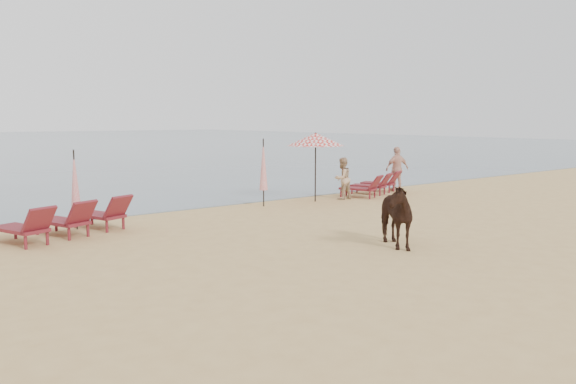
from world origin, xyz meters
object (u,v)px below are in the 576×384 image
at_px(lounger_cluster_left, 68,219).
at_px(beachgoer_right_a, 342,178).
at_px(lounger_cluster_right, 373,184).
at_px(umbrella_open_right, 316,139).
at_px(cow, 391,214).
at_px(umbrella_closed_left, 75,181).
at_px(umbrella_closed_right, 263,165).
at_px(beachgoer_right_b, 397,169).

relative_size(lounger_cluster_left, beachgoer_right_a, 2.18).
bearing_deg(lounger_cluster_right, umbrella_open_right, 158.34).
bearing_deg(lounger_cluster_right, cow, -155.94).
bearing_deg(umbrella_closed_left, umbrella_closed_right, 2.10).
xyz_separation_m(umbrella_open_right, umbrella_closed_left, (-9.06, -0.03, -0.98)).
relative_size(umbrella_open_right, umbrella_closed_right, 1.08).
xyz_separation_m(umbrella_open_right, beachgoer_right_a, (1.24, -0.20, -1.56)).
height_order(lounger_cluster_left, umbrella_open_right, umbrella_open_right).
distance_m(umbrella_closed_right, beachgoer_right_b, 7.33).
height_order(umbrella_open_right, beachgoer_right_a, umbrella_open_right).
height_order(cow, beachgoer_right_b, beachgoer_right_b).
height_order(umbrella_closed_left, beachgoer_right_b, umbrella_closed_left).
bearing_deg(cow, beachgoer_right_b, 65.59).
bearing_deg(lounger_cluster_left, beachgoer_right_a, -15.87).
xyz_separation_m(umbrella_closed_right, beachgoer_right_a, (3.53, -0.41, -0.69)).
height_order(umbrella_closed_left, beachgoer_right_a, umbrella_closed_left).
bearing_deg(umbrella_closed_right, beachgoer_right_a, -6.63).
relative_size(umbrella_open_right, beachgoer_right_b, 1.36).
bearing_deg(umbrella_closed_right, beachgoer_right_b, 0.65).
bearing_deg(lounger_cluster_left, umbrella_closed_left, 40.70).
bearing_deg(beachgoer_right_b, umbrella_closed_left, 14.96).
xyz_separation_m(umbrella_closed_left, umbrella_closed_right, (6.77, 0.25, 0.10)).
relative_size(lounger_cluster_left, umbrella_open_right, 1.36).
bearing_deg(umbrella_closed_right, lounger_cluster_left, -170.99).
distance_m(umbrella_closed_right, cow, 7.40).
xyz_separation_m(lounger_cluster_left, lounger_cluster_right, (12.82, 0.97, -0.04)).
bearing_deg(cow, lounger_cluster_right, 71.15).
height_order(lounger_cluster_right, beachgoer_right_a, beachgoer_right_a).
relative_size(lounger_cluster_right, umbrella_closed_left, 1.44).
bearing_deg(umbrella_closed_right, umbrella_closed_left, -177.90).
relative_size(umbrella_closed_right, cow, 1.29).
distance_m(lounger_cluster_left, beachgoer_right_b, 14.65).
xyz_separation_m(lounger_cluster_right, umbrella_closed_left, (-12.31, -0.06, 0.97)).
bearing_deg(umbrella_closed_right, umbrella_open_right, -5.33).
bearing_deg(umbrella_closed_left, umbrella_open_right, 0.22).
distance_m(umbrella_closed_left, beachgoer_right_a, 10.32).
height_order(umbrella_closed_right, cow, umbrella_closed_right).
distance_m(lounger_cluster_left, lounger_cluster_right, 12.86).
bearing_deg(umbrella_open_right, beachgoer_right_a, -32.34).
relative_size(lounger_cluster_right, beachgoer_right_a, 1.99).
bearing_deg(beachgoer_right_a, beachgoer_right_b, -177.23).
distance_m(lounger_cluster_right, beachgoer_right_b, 1.87).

